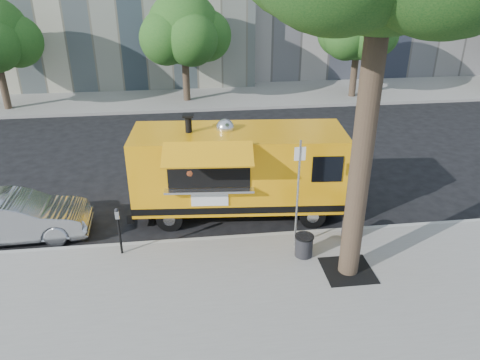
# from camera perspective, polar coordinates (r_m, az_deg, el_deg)

# --- Properties ---
(ground) EXTENTS (120.00, 120.00, 0.00)m
(ground) POSITION_cam_1_polar(r_m,az_deg,el_deg) (13.86, -1.11, -5.36)
(ground) COLOR black
(ground) RESTS_ON ground
(sidewalk) EXTENTS (60.00, 6.00, 0.15)m
(sidewalk) POSITION_cam_1_polar(r_m,az_deg,el_deg) (10.61, 1.27, -16.18)
(sidewalk) COLOR gray
(sidewalk) RESTS_ON ground
(curb) EXTENTS (60.00, 0.14, 0.16)m
(curb) POSITION_cam_1_polar(r_m,az_deg,el_deg) (13.04, -0.68, -7.18)
(curb) COLOR #999993
(curb) RESTS_ON ground
(far_sidewalk) EXTENTS (60.00, 5.00, 0.15)m
(far_sidewalk) POSITION_cam_1_polar(r_m,az_deg,el_deg) (26.30, -4.28, 10.11)
(far_sidewalk) COLOR gray
(far_sidewalk) RESTS_ON ground
(tree_well) EXTENTS (1.20, 1.20, 0.02)m
(tree_well) POSITION_cam_1_polar(r_m,az_deg,el_deg) (12.03, 12.99, -10.67)
(tree_well) COLOR black
(tree_well) RESTS_ON sidewalk
(far_tree_b) EXTENTS (3.60, 3.60, 5.50)m
(far_tree_b) POSITION_cam_1_polar(r_m,az_deg,el_deg) (24.72, -6.90, 17.90)
(far_tree_b) COLOR #33261C
(far_tree_b) RESTS_ON far_sidewalk
(far_tree_c) EXTENTS (3.24, 3.24, 5.21)m
(far_tree_c) POSITION_cam_1_polar(r_m,az_deg,el_deg) (26.11, 14.28, 17.49)
(far_tree_c) COLOR #33261C
(far_tree_c) RESTS_ON far_sidewalk
(sign_post) EXTENTS (0.28, 0.06, 3.00)m
(sign_post) POSITION_cam_1_polar(r_m,az_deg,el_deg) (11.87, 7.07, -1.06)
(sign_post) COLOR silver
(sign_post) RESTS_ON sidewalk
(parking_meter) EXTENTS (0.11, 0.11, 1.33)m
(parking_meter) POSITION_cam_1_polar(r_m,az_deg,el_deg) (12.28, -14.59, -5.41)
(parking_meter) COLOR black
(parking_meter) RESTS_ON sidewalk
(food_truck) EXTENTS (6.54, 3.20, 3.15)m
(food_truck) POSITION_cam_1_polar(r_m,az_deg,el_deg) (13.70, -0.31, 1.25)
(food_truck) COLOR #FEA50D
(food_truck) RESTS_ON ground
(sedan) EXTENTS (4.03, 1.53, 1.31)m
(sedan) POSITION_cam_1_polar(r_m,az_deg,el_deg) (14.30, -25.77, -4.11)
(sedan) COLOR #9C9DA2
(sedan) RESTS_ON ground
(trash_bin_left) EXTENTS (0.49, 0.49, 0.59)m
(trash_bin_left) POSITION_cam_1_polar(r_m,az_deg,el_deg) (12.19, 7.80, -7.85)
(trash_bin_left) COLOR black
(trash_bin_left) RESTS_ON sidewalk
(trash_bin_right) EXTENTS (0.50, 0.50, 0.60)m
(trash_bin_right) POSITION_cam_1_polar(r_m,az_deg,el_deg) (13.19, 13.32, -5.50)
(trash_bin_right) COLOR black
(trash_bin_right) RESTS_ON sidewalk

